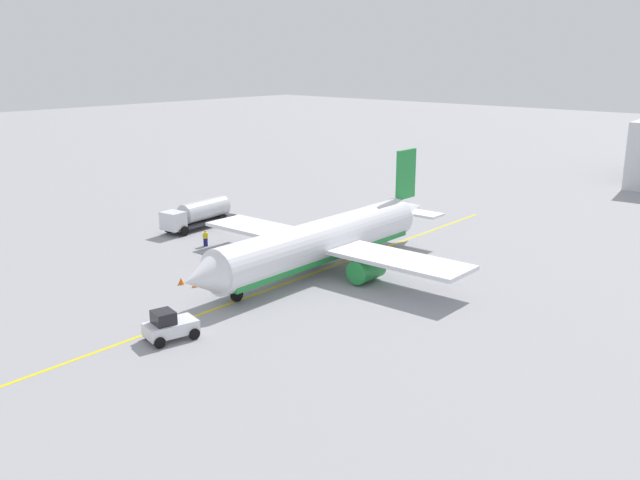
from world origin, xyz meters
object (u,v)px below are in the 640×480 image
(pushback_tug, at_px, (169,326))
(refueling_worker, at_px, (205,238))
(airplane, at_px, (323,242))
(safety_cone_nose, at_px, (195,283))
(safety_cone_wingtip, at_px, (181,281))
(fuel_tanker, at_px, (198,214))

(pushback_tug, height_order, refueling_worker, pushback_tug)
(airplane, distance_m, pushback_tug, 19.56)
(safety_cone_nose, height_order, safety_cone_wingtip, safety_cone_wingtip)
(pushback_tug, height_order, safety_cone_nose, pushback_tug)
(safety_cone_nose, bearing_deg, safety_cone_wingtip, -74.54)
(refueling_worker, distance_m, safety_cone_wingtip, 12.39)
(pushback_tug, relative_size, safety_cone_wingtip, 6.55)
(refueling_worker, xyz_separation_m, safety_cone_wingtip, (9.37, 8.09, -0.52))
(fuel_tanker, bearing_deg, safety_cone_wingtip, 46.97)
(pushback_tug, xyz_separation_m, safety_cone_wingtip, (-7.93, -9.11, -0.71))
(pushback_tug, distance_m, refueling_worker, 24.39)
(fuel_tanker, relative_size, pushback_tug, 2.56)
(fuel_tanker, height_order, safety_cone_nose, fuel_tanker)
(safety_cone_nose, relative_size, safety_cone_wingtip, 0.99)
(airplane, xyz_separation_m, safety_cone_nose, (10.99, -5.15, -2.46))
(safety_cone_nose, bearing_deg, refueling_worker, -133.20)
(fuel_tanker, relative_size, safety_cone_nose, 16.84)
(airplane, distance_m, fuel_tanker, 21.43)
(pushback_tug, bearing_deg, safety_cone_nose, -137.45)
(airplane, bearing_deg, pushback_tug, 7.36)
(refueling_worker, xyz_separation_m, safety_cone_nose, (8.96, 9.55, -0.52))
(pushback_tug, xyz_separation_m, safety_cone_nose, (-8.33, -7.65, -0.71))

